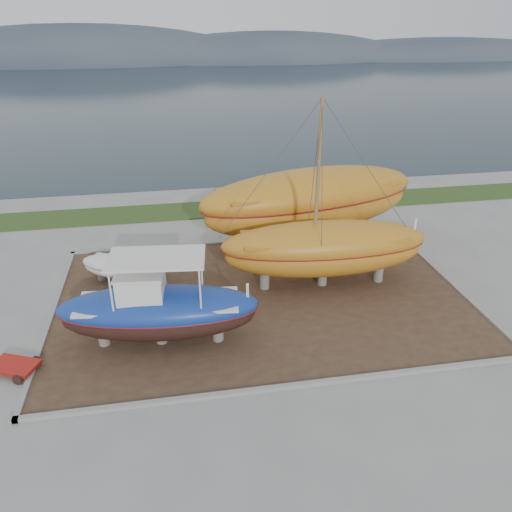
{
  "coord_description": "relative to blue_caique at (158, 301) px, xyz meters",
  "views": [
    {
      "loc": [
        -3.66,
        -15.11,
        11.72
      ],
      "look_at": [
        -0.26,
        4.0,
        2.14
      ],
      "focal_mm": 35.0,
      "sensor_mm": 36.0,
      "label": 1
    }
  ],
  "objects": [
    {
      "name": "ground",
      "position": [
        4.49,
        -1.33,
        -1.9
      ],
      "size": [
        140.0,
        140.0,
        0.0
      ],
      "primitive_type": "plane",
      "color": "gray",
      "rests_on": "ground"
    },
    {
      "name": "dirt_patch",
      "position": [
        4.49,
        2.67,
        -1.87
      ],
      "size": [
        18.0,
        12.0,
        0.06
      ],
      "primitive_type": "cube",
      "color": "#422D1E",
      "rests_on": "ground"
    },
    {
      "name": "curb_frame",
      "position": [
        4.49,
        2.67,
        -1.83
      ],
      "size": [
        18.6,
        12.6,
        0.15
      ],
      "primitive_type": null,
      "color": "gray",
      "rests_on": "ground"
    },
    {
      "name": "grass_strip",
      "position": [
        4.49,
        14.17,
        -1.86
      ],
      "size": [
        44.0,
        3.0,
        0.08
      ],
      "primitive_type": "cube",
      "color": "#284219",
      "rests_on": "ground"
    },
    {
      "name": "sea",
      "position": [
        4.49,
        68.67,
        -1.9
      ],
      "size": [
        260.0,
        100.0,
        0.04
      ],
      "primitive_type": null,
      "color": "#17282F",
      "rests_on": "ground"
    },
    {
      "name": "mountain_ridge",
      "position": [
        4.49,
        123.67,
        -1.9
      ],
      "size": [
        200.0,
        36.0,
        20.0
      ],
      "primitive_type": null,
      "color": "#333D49",
      "rests_on": "ground"
    },
    {
      "name": "blue_caique",
      "position": [
        0.0,
        0.0,
        0.0
      ],
      "size": [
        7.85,
        3.2,
        3.68
      ],
      "primitive_type": null,
      "rotation": [
        0.0,
        0.0,
        -0.11
      ],
      "color": "navy",
      "rests_on": "dirt_patch"
    },
    {
      "name": "white_dinghy",
      "position": [
        -1.65,
        5.18,
        -1.2
      ],
      "size": [
        4.52,
        3.12,
        1.27
      ],
      "primitive_type": null,
      "rotation": [
        0.0,
        0.0,
        -0.4
      ],
      "color": "white",
      "rests_on": "dirt_patch"
    },
    {
      "name": "orange_sailboat",
      "position": [
        7.51,
        3.31,
        2.44
      ],
      "size": [
        9.65,
        3.25,
        8.56
      ],
      "primitive_type": null,
      "rotation": [
        0.0,
        0.0,
        -0.05
      ],
      "color": "#B8751C",
      "rests_on": "dirt_patch"
    },
    {
      "name": "orange_bare_hull",
      "position": [
        8.13,
        8.02,
        0.2
      ],
      "size": [
        12.92,
        6.21,
        4.07
      ],
      "primitive_type": null,
      "rotation": [
        0.0,
        0.0,
        0.21
      ],
      "color": "#B8751C",
      "rests_on": "dirt_patch"
    },
    {
      "name": "red_trailer",
      "position": [
        -5.22,
        -0.86,
        -1.73
      ],
      "size": [
        2.7,
        2.06,
        0.34
      ],
      "primitive_type": null,
      "rotation": [
        0.0,
        0.0,
        -0.4
      ],
      "color": "#B01B13",
      "rests_on": "ground"
    }
  ]
}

